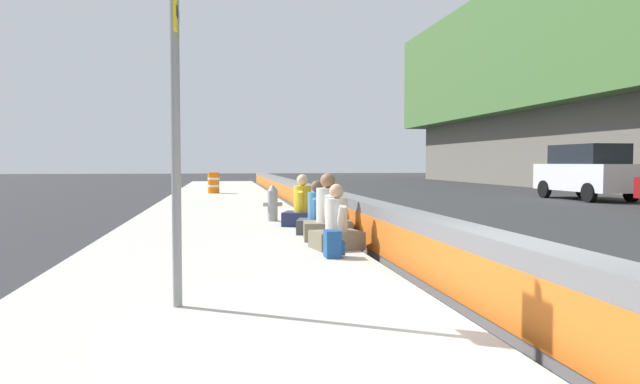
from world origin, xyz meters
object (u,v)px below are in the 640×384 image
(construction_barrel, at_px, (214,183))
(seated_person_rear, at_px, (317,217))
(seated_person_far, at_px, (302,210))
(parked_car_fourth, at_px, (586,171))
(route_sign_post, at_px, (176,92))
(seated_person_middle, at_px, (328,219))
(fire_hydrant, at_px, (273,202))
(backpack, at_px, (333,244))
(seated_person_foreground, at_px, (336,228))

(construction_barrel, bearing_deg, seated_person_rear, -171.97)
(seated_person_far, relative_size, parked_car_fourth, 0.24)
(route_sign_post, xyz_separation_m, seated_person_rear, (5.58, -2.26, -1.74))
(route_sign_post, xyz_separation_m, seated_person_middle, (4.64, -2.30, -1.69))
(seated_person_middle, distance_m, construction_barrel, 16.99)
(seated_person_far, bearing_deg, route_sign_post, 162.93)
(seated_person_rear, xyz_separation_m, construction_barrel, (15.89, 2.24, 0.15))
(fire_hydrant, relative_size, parked_car_fourth, 0.18)
(fire_hydrant, distance_m, backpack, 5.58)
(fire_hydrant, relative_size, seated_person_foreground, 0.84)
(fire_hydrant, xyz_separation_m, seated_person_far, (-1.15, -0.56, -0.09))
(seated_person_far, height_order, construction_barrel, seated_person_far)
(parked_car_fourth, bearing_deg, construction_barrel, 71.26)
(backpack, bearing_deg, seated_person_rear, -4.35)
(seated_person_rear, distance_m, backpack, 2.93)
(route_sign_post, bearing_deg, backpack, -37.34)
(seated_person_foreground, xyz_separation_m, seated_person_far, (3.54, 0.08, 0.03))
(seated_person_middle, height_order, seated_person_rear, seated_person_middle)
(fire_hydrant, xyz_separation_m, seated_person_rear, (-2.64, -0.65, -0.12))
(route_sign_post, xyz_separation_m, parked_car_fourth, (16.32, -15.23, -1.03))
(seated_person_middle, distance_m, seated_person_rear, 0.94)
(seated_person_far, xyz_separation_m, parked_car_fourth, (9.25, -13.05, 0.69))
(seated_person_foreground, relative_size, parked_car_fourth, 0.22)
(fire_hydrant, bearing_deg, route_sign_post, 168.95)
(route_sign_post, height_order, parked_car_fourth, route_sign_post)
(fire_hydrant, xyz_separation_m, seated_person_middle, (-3.58, -0.70, -0.07))
(fire_hydrant, relative_size, seated_person_middle, 0.73)
(seated_person_foreground, height_order, seated_person_rear, seated_person_foreground)
(seated_person_foreground, height_order, backpack, seated_person_foreground)
(seated_person_foreground, bearing_deg, seated_person_far, 1.28)
(route_sign_post, bearing_deg, seated_person_middle, -26.39)
(construction_barrel, xyz_separation_m, parked_car_fourth, (-5.16, -15.21, 0.56))
(route_sign_post, relative_size, seated_person_rear, 3.44)
(fire_hydrant, height_order, seated_person_foreground, seated_person_foreground)
(seated_person_middle, relative_size, seated_person_rear, 1.15)
(seated_person_rear, bearing_deg, construction_barrel, 8.03)
(seated_person_middle, relative_size, seated_person_far, 1.06)
(fire_hydrant, bearing_deg, seated_person_middle, -168.95)
(route_sign_post, distance_m, seated_person_middle, 5.45)
(fire_hydrant, distance_m, construction_barrel, 13.35)
(backpack, distance_m, construction_barrel, 18.92)
(backpack, height_order, parked_car_fourth, parked_car_fourth)
(route_sign_post, distance_m, parked_car_fourth, 22.34)
(seated_person_rear, height_order, backpack, seated_person_rear)
(fire_hydrant, bearing_deg, seated_person_foreground, -172.17)
(route_sign_post, relative_size, parked_car_fourth, 0.74)
(seated_person_middle, relative_size, parked_car_fourth, 0.25)
(seated_person_foreground, relative_size, seated_person_rear, 1.00)
(seated_person_middle, xyz_separation_m, seated_person_rear, (0.94, 0.05, -0.05))
(backpack, bearing_deg, fire_hydrant, 4.40)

